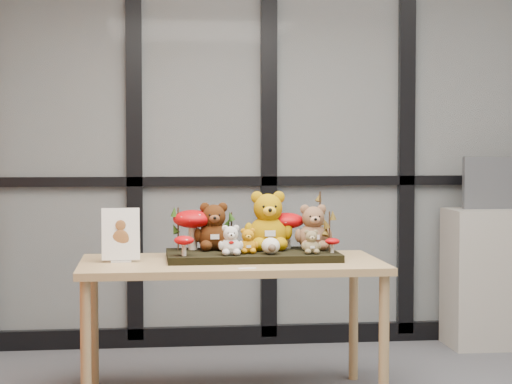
{
  "coord_description": "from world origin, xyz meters",
  "views": [
    {
      "loc": [
        -1.22,
        -3.38,
        1.29
      ],
      "look_at": [
        -0.69,
        1.16,
        1.05
      ],
      "focal_mm": 65.0,
      "sensor_mm": 36.0,
      "label": 1
    }
  ],
  "objects": [
    {
      "name": "room_shell",
      "position": [
        0.0,
        0.0,
        1.68
      ],
      "size": [
        5.0,
        5.0,
        5.0
      ],
      "color": "beige",
      "rests_on": "floor"
    },
    {
      "name": "glass_partition",
      "position": [
        -0.0,
        2.47,
        1.42
      ],
      "size": [
        4.9,
        0.06,
        2.78
      ],
      "color": "#2D383F",
      "rests_on": "floor"
    },
    {
      "name": "display_table",
      "position": [
        -0.81,
        1.2,
        0.64
      ],
      "size": [
        1.5,
        0.75,
        0.7
      ],
      "rotation": [
        0.0,
        0.0,
        0.0
      ],
      "color": "tan",
      "rests_on": "floor"
    },
    {
      "name": "diorama_tray",
      "position": [
        -0.69,
        1.25,
        0.72
      ],
      "size": [
        0.86,
        0.43,
        0.04
      ],
      "primitive_type": "cube",
      "rotation": [
        0.0,
        0.0,
        0.0
      ],
      "color": "black",
      "rests_on": "display_table"
    },
    {
      "name": "bear_pooh_yellow",
      "position": [
        -0.6,
        1.35,
        0.91
      ],
      "size": [
        0.25,
        0.23,
        0.33
      ],
      "primitive_type": null,
      "rotation": [
        0.0,
        0.0,
        0.0
      ],
      "color": "#B28005",
      "rests_on": "diorama_tray"
    },
    {
      "name": "bear_brown_medium",
      "position": [
        -0.88,
        1.36,
        0.88
      ],
      "size": [
        0.21,
        0.19,
        0.27
      ],
      "primitive_type": null,
      "rotation": [
        0.0,
        0.0,
        0.0
      ],
      "color": "#3F1D09",
      "rests_on": "diorama_tray"
    },
    {
      "name": "bear_tan_back",
      "position": [
        -0.37,
        1.31,
        0.87
      ],
      "size": [
        0.2,
        0.18,
        0.26
      ],
      "primitive_type": null,
      "rotation": [
        0.0,
        0.0,
        0.0
      ],
      "color": "brown",
      "rests_on": "diorama_tray"
    },
    {
      "name": "bear_small_yellow",
      "position": [
        -0.72,
        1.19,
        0.81
      ],
      "size": [
        0.11,
        0.1,
        0.14
      ],
      "primitive_type": null,
      "rotation": [
        0.0,
        0.0,
        0.0
      ],
      "color": "#C97D0B",
      "rests_on": "diorama_tray"
    },
    {
      "name": "bear_white_bow",
      "position": [
        -0.81,
        1.13,
        0.82
      ],
      "size": [
        0.12,
        0.11,
        0.16
      ],
      "primitive_type": null,
      "rotation": [
        0.0,
        0.0,
        0.0
      ],
      "color": "silver",
      "rests_on": "diorama_tray"
    },
    {
      "name": "bear_beige_small",
      "position": [
        -0.41,
        1.13,
        0.81
      ],
      "size": [
        0.1,
        0.09,
        0.13
      ],
      "primitive_type": null,
      "rotation": [
        0.0,
        0.0,
        0.0
      ],
      "color": "olive",
      "rests_on": "diorama_tray"
    },
    {
      "name": "plush_cream_hedgehog",
      "position": [
        -0.62,
        1.14,
        0.79
      ],
      "size": [
        0.07,
        0.06,
        0.09
      ],
      "primitive_type": null,
      "rotation": [
        0.0,
        0.0,
        0.0
      ],
      "color": "white",
      "rests_on": "diorama_tray"
    },
    {
      "name": "mushroom_back_left",
      "position": [
        -0.99,
        1.38,
        0.85
      ],
      "size": [
        0.2,
        0.2,
        0.23
      ],
      "primitive_type": null,
      "color": "#AA0509",
      "rests_on": "diorama_tray"
    },
    {
      "name": "mushroom_back_right",
      "position": [
        -0.5,
        1.39,
        0.84
      ],
      "size": [
        0.18,
        0.18,
        0.21
      ],
      "primitive_type": null,
      "color": "#AA0509",
      "rests_on": "diorama_tray"
    },
    {
      "name": "mushroom_front_left",
      "position": [
        -1.04,
        1.12,
        0.79
      ],
      "size": [
        0.1,
        0.1,
        0.11
      ],
      "primitive_type": null,
      "color": "#AA0509",
      "rests_on": "diorama_tray"
    },
    {
      "name": "mushroom_front_right",
      "position": [
        -0.3,
        1.16,
        0.78
      ],
      "size": [
        0.07,
        0.07,
        0.08
      ],
      "primitive_type": null,
      "color": "#AA0509",
      "rests_on": "diorama_tray"
    },
    {
      "name": "sprig_green_far_left",
      "position": [
        -1.06,
        1.37,
        0.85
      ],
      "size": [
        0.05,
        0.05,
        0.22
      ],
      "primitive_type": null,
      "color": "#12360C",
      "rests_on": "diorama_tray"
    },
    {
      "name": "sprig_green_mid_left",
      "position": [
        -0.94,
        1.41,
        0.84
      ],
      "size": [
        0.05,
        0.05,
        0.19
      ],
      "primitive_type": null,
      "color": "#12360C",
      "rests_on": "diorama_tray"
    },
    {
      "name": "sprig_dry_far_right",
      "position": [
        -0.33,
        1.35,
        0.89
      ],
      "size": [
        0.05,
        0.05,
        0.3
      ],
      "primitive_type": null,
      "color": "brown",
      "rests_on": "diorama_tray"
    },
    {
      "name": "sprig_dry_mid_right",
      "position": [
        -0.3,
        1.24,
        0.84
      ],
      "size": [
        0.05,
        0.05,
        0.2
      ],
      "primitive_type": null,
      "color": "brown",
      "rests_on": "diorama_tray"
    },
    {
      "name": "sprig_green_centre",
      "position": [
        -0.78,
        1.42,
        0.84
      ],
      "size": [
        0.05,
        0.05,
        0.19
      ],
      "primitive_type": null,
      "color": "#12360C",
      "rests_on": "diorama_tray"
    },
    {
      "name": "sign_holder",
      "position": [
        -1.35,
        1.21,
        0.82
      ],
      "size": [
        0.19,
        0.06,
        0.27
      ],
      "rotation": [
        0.0,
        0.0,
        0.05
      ],
      "color": "silver",
      "rests_on": "display_table"
    },
    {
      "name": "label_card",
      "position": [
        -0.76,
        0.9,
        0.7
      ],
      "size": [
        0.08,
        0.03,
        0.0
      ],
      "primitive_type": "cube",
      "color": "white",
      "rests_on": "display_table"
    },
    {
      "name": "cabinet",
      "position": [
        1.0,
        2.24,
        0.44
      ],
      "size": [
        0.66,
        0.38,
        0.87
      ],
      "primitive_type": "cube",
      "color": "#A19B8F",
      "rests_on": "floor"
    },
    {
      "name": "monitor",
      "position": [
        1.0,
        2.26,
        1.04
      ],
      "size": [
        0.47,
        0.05,
        0.33
      ],
      "color": "#4F5257",
      "rests_on": "cabinet"
    }
  ]
}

